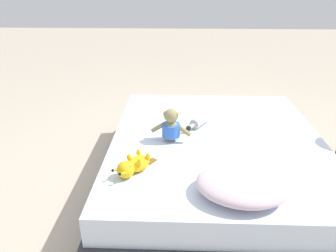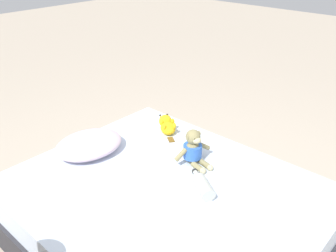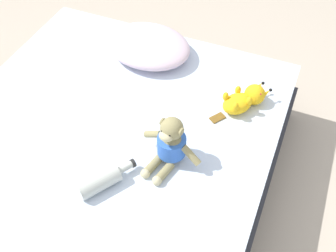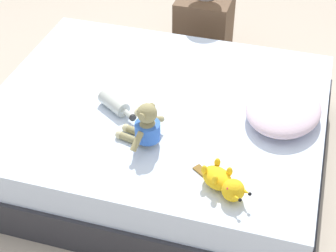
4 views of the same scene
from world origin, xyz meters
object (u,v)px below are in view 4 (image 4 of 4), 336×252
at_px(plush_monkey, 146,127).
at_px(plush_yellow_creature, 224,183).
at_px(bed, 157,131).
at_px(pillow, 284,109).
at_px(nightstand, 203,28).
at_px(glass_bottle, 115,104).

distance_m(plush_monkey, plush_yellow_creature, 0.47).
bearing_deg(plush_yellow_creature, bed, -138.46).
height_order(pillow, nightstand, pillow).
height_order(plush_monkey, glass_bottle, plush_monkey).
bearing_deg(plush_monkey, plush_yellow_creature, 63.86).
distance_m(pillow, plush_monkey, 0.72).
height_order(bed, pillow, pillow).
distance_m(bed, pillow, 0.71).
xyz_separation_m(bed, nightstand, (-1.12, -0.00, 0.05)).
relative_size(pillow, plush_monkey, 1.79).
bearing_deg(glass_bottle, nightstand, 171.53).
relative_size(plush_monkey, glass_bottle, 1.16).
height_order(pillow, plush_monkey, plush_monkey).
bearing_deg(bed, glass_bottle, -57.63).
bearing_deg(pillow, plush_yellow_creature, -17.61).
distance_m(pillow, nightstand, 1.28).
bearing_deg(pillow, glass_bottle, -78.44).
relative_size(pillow, glass_bottle, 2.08).
distance_m(bed, nightstand, 1.13).
bearing_deg(plush_monkey, pillow, 121.76).
relative_size(pillow, plush_yellow_creature, 1.73).
bearing_deg(nightstand, bed, 0.19).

